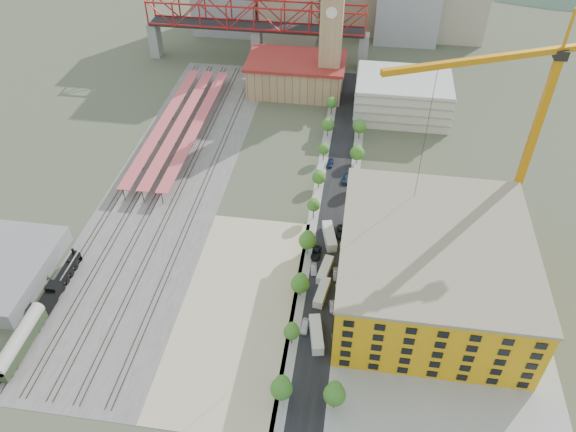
# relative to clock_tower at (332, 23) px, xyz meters

# --- Properties ---
(ground) EXTENTS (400.00, 400.00, 0.00)m
(ground) POSITION_rel_clock_tower_xyz_m (-8.00, -79.99, -28.70)
(ground) COLOR #474C38
(ground) RESTS_ON ground
(ballast_strip) EXTENTS (36.00, 165.00, 0.06)m
(ballast_strip) POSITION_rel_clock_tower_xyz_m (-44.00, -62.49, -28.67)
(ballast_strip) COLOR #605E59
(ballast_strip) RESTS_ON ground
(dirt_lot) EXTENTS (28.00, 67.00, 0.06)m
(dirt_lot) POSITION_rel_clock_tower_xyz_m (-12.00, -111.49, -28.67)
(dirt_lot) COLOR tan
(dirt_lot) RESTS_ON ground
(street_asphalt) EXTENTS (12.00, 170.00, 0.06)m
(street_asphalt) POSITION_rel_clock_tower_xyz_m (8.00, -64.99, -28.67)
(street_asphalt) COLOR black
(street_asphalt) RESTS_ON ground
(sidewalk_west) EXTENTS (3.00, 170.00, 0.04)m
(sidewalk_west) POSITION_rel_clock_tower_xyz_m (2.50, -64.99, -28.68)
(sidewalk_west) COLOR gray
(sidewalk_west) RESTS_ON ground
(sidewalk_east) EXTENTS (3.00, 170.00, 0.04)m
(sidewalk_east) POSITION_rel_clock_tower_xyz_m (13.50, -64.99, -28.68)
(sidewalk_east) COLOR gray
(sidewalk_east) RESTS_ON ground
(construction_pad) EXTENTS (50.00, 90.00, 0.06)m
(construction_pad) POSITION_rel_clock_tower_xyz_m (37.00, -99.99, -28.67)
(construction_pad) COLOR gray
(construction_pad) RESTS_ON ground
(rail_tracks) EXTENTS (26.56, 160.00, 0.18)m
(rail_tracks) POSITION_rel_clock_tower_xyz_m (-45.80, -62.49, -28.55)
(rail_tracks) COLOR #382B23
(rail_tracks) RESTS_ON ground
(platform_canopies) EXTENTS (16.00, 80.00, 4.12)m
(platform_canopies) POSITION_rel_clock_tower_xyz_m (-49.00, -34.99, -24.70)
(platform_canopies) COLOR #CC4E51
(platform_canopies) RESTS_ON ground
(station_hall) EXTENTS (38.00, 24.00, 13.10)m
(station_hall) POSITION_rel_clock_tower_xyz_m (-13.00, 2.01, -22.03)
(station_hall) COLOR tan
(station_hall) RESTS_ON ground
(clock_tower) EXTENTS (12.00, 12.00, 52.00)m
(clock_tower) POSITION_rel_clock_tower_xyz_m (0.00, 0.00, 0.00)
(clock_tower) COLOR tan
(clock_tower) RESTS_ON ground
(parking_garage) EXTENTS (34.00, 26.00, 14.00)m
(parking_garage) POSITION_rel_clock_tower_xyz_m (28.00, -9.99, -21.70)
(parking_garage) COLOR silver
(parking_garage) RESTS_ON ground
(truss_bridge) EXTENTS (94.00, 9.60, 25.60)m
(truss_bridge) POSITION_rel_clock_tower_xyz_m (-33.00, 25.01, -9.83)
(truss_bridge) COLOR gray
(truss_bridge) RESTS_ON ground
(construction_building) EXTENTS (44.60, 50.60, 18.80)m
(construction_building) POSITION_rel_clock_tower_xyz_m (34.00, -99.99, -19.29)
(construction_building) COLOR orange
(construction_building) RESTS_ON ground
(warehouse) EXTENTS (22.00, 32.00, 5.00)m
(warehouse) POSITION_rel_clock_tower_xyz_m (-74.00, -109.99, -26.20)
(warehouse) COLOR gray
(warehouse) RESTS_ON ground
(street_trees) EXTENTS (15.40, 124.40, 8.00)m
(street_trees) POSITION_rel_clock_tower_xyz_m (8.00, -74.99, -28.70)
(street_trees) COLOR #26661E
(street_trees) RESTS_ON ground
(distant_hills) EXTENTS (647.00, 264.00, 227.00)m
(distant_hills) POSITION_rel_clock_tower_xyz_m (37.28, 180.01, -108.23)
(distant_hills) COLOR #4C6B59
(distant_hills) RESTS_ON ground
(locomotive) EXTENTS (2.88, 22.23, 5.56)m
(locomotive) POSITION_rel_clock_tower_xyz_m (-58.00, -111.00, -26.62)
(locomotive) COLOR black
(locomotive) RESTS_ON ground
(coach) EXTENTS (3.19, 18.52, 5.81)m
(coach) POSITION_rel_clock_tower_xyz_m (-58.00, -130.65, -25.60)
(coach) COLOR #25321B
(coach) RESTS_ON ground
(tower_crane) EXTENTS (54.93, 26.00, 63.19)m
(tower_crane) POSITION_rel_clock_tower_xyz_m (53.06, -73.49, 10.30)
(tower_crane) COLOR orange
(tower_crane) RESTS_ON ground
(site_trailer_a) EXTENTS (4.60, 10.38, 2.75)m
(site_trailer_a) POSITION_rel_clock_tower_xyz_m (8.00, -117.75, -27.32)
(site_trailer_a) COLOR silver
(site_trailer_a) RESTS_ON ground
(site_trailer_b) EXTENTS (3.75, 9.17, 2.44)m
(site_trailer_b) POSITION_rel_clock_tower_xyz_m (8.00, -104.55, -27.48)
(site_trailer_b) COLOR silver
(site_trailer_b) RESTS_ON ground
(site_trailer_c) EXTENTS (3.92, 9.23, 2.45)m
(site_trailer_c) POSITION_rel_clock_tower_xyz_m (8.00, -96.58, -27.47)
(site_trailer_c) COLOR silver
(site_trailer_c) RESTS_ON ground
(site_trailer_d) EXTENTS (5.10, 10.69, 2.83)m
(site_trailer_d) POSITION_rel_clock_tower_xyz_m (8.00, -83.60, -27.28)
(site_trailer_d) COLOR silver
(site_trailer_d) RESTS_ON ground
(car_0) EXTENTS (2.36, 4.89, 1.61)m
(car_0) POSITION_rel_clock_tower_xyz_m (5.00, -115.34, -27.89)
(car_0) COLOR silver
(car_0) RESTS_ON ground
(car_1) EXTENTS (2.04, 4.48, 1.43)m
(car_1) POSITION_rel_clock_tower_xyz_m (5.00, -96.19, -27.98)
(car_1) COLOR #9A9A9F
(car_1) RESTS_ON ground
(car_2) EXTENTS (2.62, 5.44, 1.49)m
(car_2) POSITION_rel_clock_tower_xyz_m (5.00, -90.10, -27.95)
(car_2) COLOR black
(car_2) RESTS_ON ground
(car_3) EXTENTS (2.45, 4.73, 1.31)m
(car_3) POSITION_rel_clock_tower_xyz_m (5.00, -47.59, -28.04)
(car_3) COLOR #1A264E
(car_3) RESTS_ON ground
(car_4) EXTENTS (2.24, 4.21, 1.36)m
(car_4) POSITION_rel_clock_tower_xyz_m (11.00, -108.34, -28.02)
(car_4) COLOR silver
(car_4) RESTS_ON ground
(car_5) EXTENTS (2.15, 4.77, 1.52)m
(car_5) POSITION_rel_clock_tower_xyz_m (11.00, -97.24, -27.94)
(car_5) COLOR gray
(car_5) RESTS_ON ground
(car_6) EXTENTS (3.03, 5.81, 1.56)m
(car_6) POSITION_rel_clock_tower_xyz_m (11.00, -80.66, -27.91)
(car_6) COLOR black
(car_6) RESTS_ON ground
(car_7) EXTENTS (3.00, 5.70, 1.58)m
(car_7) POSITION_rel_clock_tower_xyz_m (11.00, -55.32, -27.91)
(car_7) COLOR navy
(car_7) RESTS_ON ground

